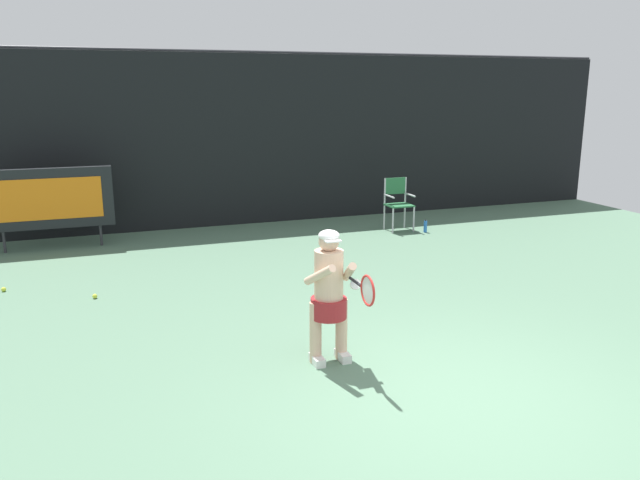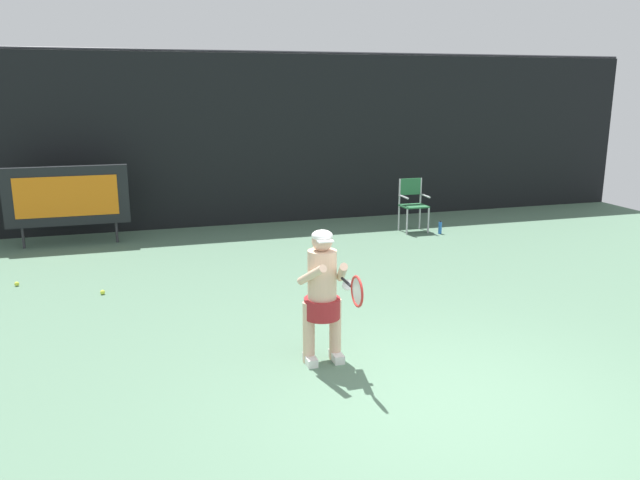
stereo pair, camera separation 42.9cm
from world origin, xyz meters
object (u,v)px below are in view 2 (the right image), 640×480
object	(u,v)px
tennis_ball_spare	(103,292)
water_bottle	(440,228)
umpire_chair	(413,202)
scoreboard	(67,196)
tennis_player	(323,291)
tennis_racket	(356,291)
tennis_ball_loose	(17,284)

from	to	relation	value
tennis_ball_spare	water_bottle	bearing A→B (deg)	17.77
umpire_chair	water_bottle	size ratio (longest dim) A/B	4.08
scoreboard	umpire_chair	bearing A→B (deg)	-6.29
tennis_player	tennis_racket	bearing A→B (deg)	-77.70
tennis_racket	tennis_ball_loose	distance (m)	5.95
water_bottle	tennis_ball_spare	bearing A→B (deg)	-162.23
umpire_chair	water_bottle	xyz separation A→B (m)	(0.44, -0.41, -0.50)
scoreboard	umpire_chair	xyz separation A→B (m)	(6.68, -0.74, -0.33)
scoreboard	water_bottle	bearing A→B (deg)	-9.17
tennis_racket	tennis_ball_spare	world-z (taller)	tennis_racket
water_bottle	tennis_ball_spare	xyz separation A→B (m)	(-6.46, -2.07, -0.09)
water_bottle	scoreboard	bearing A→B (deg)	170.83
scoreboard	tennis_ball_loose	distance (m)	2.67
scoreboard	tennis_ball_spare	world-z (taller)	scoreboard
water_bottle	tennis_racket	distance (m)	7.05
water_bottle	tennis_player	world-z (taller)	tennis_player
tennis_player	tennis_ball_loose	distance (m)	5.34
water_bottle	tennis_ball_loose	xyz separation A→B (m)	(-7.71, -1.28, -0.09)
scoreboard	tennis_player	distance (m)	6.98
scoreboard	tennis_ball_spare	xyz separation A→B (m)	(0.66, -3.22, -0.91)
tennis_racket	umpire_chair	bearing A→B (deg)	73.90
tennis_racket	tennis_ball_loose	xyz separation A→B (m)	(-3.77, 4.50, -0.96)
tennis_player	tennis_ball_loose	xyz separation A→B (m)	(-3.63, 3.85, -0.76)
scoreboard	tennis_racket	world-z (taller)	scoreboard
tennis_player	tennis_racket	size ratio (longest dim) A/B	2.43
umpire_chair	tennis_ball_spare	bearing A→B (deg)	-157.61
umpire_chair	water_bottle	world-z (taller)	umpire_chair
tennis_ball_loose	scoreboard	bearing A→B (deg)	76.37
umpire_chair	tennis_ball_spare	xyz separation A→B (m)	(-6.03, -2.48, -0.58)
scoreboard	water_bottle	xyz separation A→B (m)	(7.12, -1.15, -0.82)
tennis_player	tennis_ball_spare	xyz separation A→B (m)	(-2.38, 3.06, -0.76)
tennis_player	tennis_ball_spare	size ratio (longest dim) A/B	21.50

